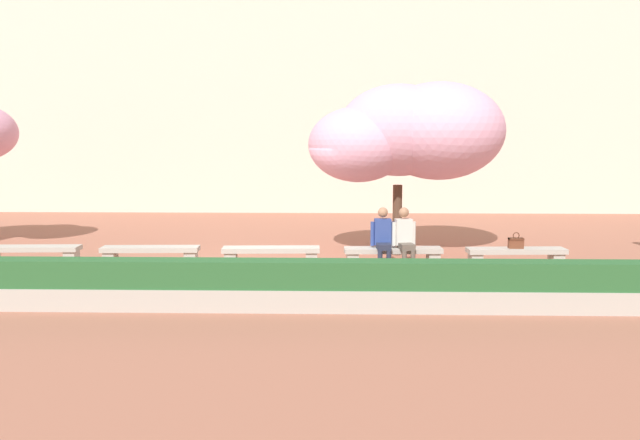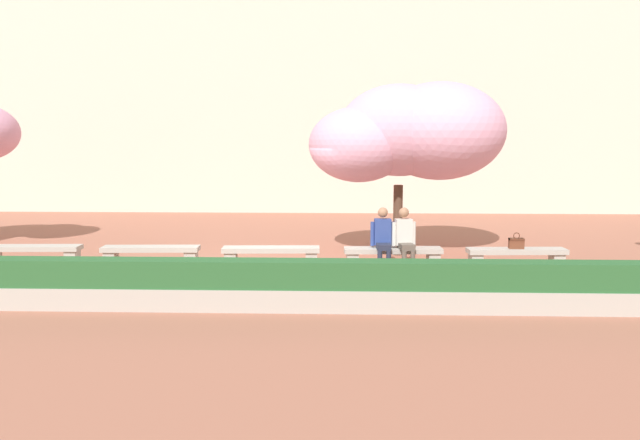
{
  "view_description": "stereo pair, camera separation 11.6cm",
  "coord_description": "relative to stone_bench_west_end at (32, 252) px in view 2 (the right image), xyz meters",
  "views": [
    {
      "loc": [
        1.35,
        -12.83,
        2.73
      ],
      "look_at": [
        1.02,
        0.2,
        1.0
      ],
      "focal_mm": 35.0,
      "sensor_mm": 36.0,
      "label": 1
    },
    {
      "loc": [
        1.47,
        -12.82,
        2.73
      ],
      "look_at": [
        1.02,
        0.2,
        1.0
      ],
      "focal_mm": 35.0,
      "sensor_mm": 36.0,
      "label": 2
    }
  ],
  "objects": [
    {
      "name": "stone_bench_near_east",
      "position": [
        7.65,
        0.0,
        0.0
      ],
      "size": [
        2.05,
        0.51,
        0.45
      ],
      "color": "#ADA89E",
      "rests_on": "ground"
    },
    {
      "name": "planter_hedge_foreground",
      "position": [
        5.1,
        -3.16,
        0.08
      ],
      "size": [
        16.91,
        0.5,
        0.8
      ],
      "color": "#ADA89E",
      "rests_on": "ground"
    },
    {
      "name": "person_seated_left",
      "position": [
        7.43,
        -0.05,
        0.39
      ],
      "size": [
        0.51,
        0.69,
        1.29
      ],
      "color": "black",
      "rests_on": "ground"
    },
    {
      "name": "stone_bench_near_west",
      "position": [
        2.55,
        0.0,
        0.0
      ],
      "size": [
        2.05,
        0.51,
        0.45
      ],
      "color": "#ADA89E",
      "rests_on": "ground"
    },
    {
      "name": "handbag",
      "position": [
        10.18,
        -0.02,
        0.27
      ],
      "size": [
        0.3,
        0.15,
        0.34
      ],
      "color": "brown",
      "rests_on": "stone_bench_east_end"
    },
    {
      "name": "stone_bench_center",
      "position": [
        5.1,
        0.0,
        0.0
      ],
      "size": [
        2.05,
        0.51,
        0.45
      ],
      "color": "#ADA89E",
      "rests_on": "ground"
    },
    {
      "name": "cherry_tree_main",
      "position": [
        8.12,
        1.63,
        2.5
      ],
      "size": [
        4.48,
        3.2,
        3.99
      ],
      "color": "#513828",
      "rests_on": "ground"
    },
    {
      "name": "person_seated_right",
      "position": [
        7.88,
        -0.05,
        0.39
      ],
      "size": [
        0.5,
        0.72,
        1.29
      ],
      "color": "black",
      "rests_on": "ground"
    },
    {
      "name": "ground_plane",
      "position": [
        5.1,
        0.0,
        -0.31
      ],
      "size": [
        100.0,
        100.0,
        0.0
      ],
      "primitive_type": "plane",
      "color": "#9E604C"
    },
    {
      "name": "stone_bench_west_end",
      "position": [
        0.0,
        0.0,
        0.0
      ],
      "size": [
        2.05,
        0.51,
        0.45
      ],
      "color": "#ADA89E",
      "rests_on": "ground"
    },
    {
      "name": "building_facade",
      "position": [
        5.1,
        11.69,
        4.8
      ],
      "size": [
        28.0,
        4.0,
        10.22
      ],
      "primitive_type": "cube",
      "color": "beige",
      "rests_on": "ground"
    },
    {
      "name": "stone_bench_east_end",
      "position": [
        10.2,
        0.0,
        0.0
      ],
      "size": [
        2.05,
        0.51,
        0.45
      ],
      "color": "#ADA89E",
      "rests_on": "ground"
    }
  ]
}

